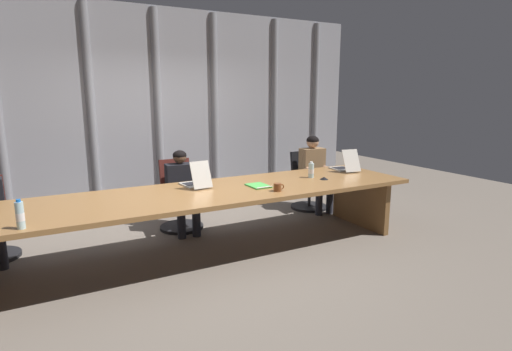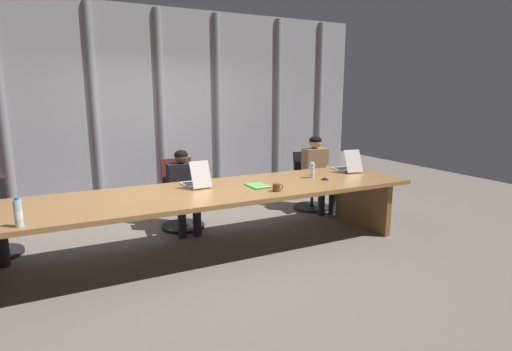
{
  "view_description": "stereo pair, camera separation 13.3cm",
  "coord_description": "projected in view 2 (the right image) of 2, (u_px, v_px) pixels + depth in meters",
  "views": [
    {
      "loc": [
        -1.63,
        -4.22,
        1.85
      ],
      "look_at": [
        0.69,
        0.1,
        0.86
      ],
      "focal_mm": 28.36,
      "sensor_mm": 36.0,
      "label": 1
    },
    {
      "loc": [
        -1.51,
        -4.28,
        1.85
      ],
      "look_at": [
        0.69,
        0.1,
        0.86
      ],
      "focal_mm": 28.36,
      "sensor_mm": 36.0,
      "label": 2
    }
  ],
  "objects": [
    {
      "name": "laptop_left_mid",
      "position": [
        195.0,
        181.0,
        4.86
      ],
      "size": [
        0.29,
        0.48,
        0.32
      ],
      "rotation": [
        0.0,
        0.0,
        1.68
      ],
      "color": "beige",
      "rests_on": "conference_table"
    },
    {
      "name": "water_bottle_secondary",
      "position": [
        18.0,
        214.0,
        3.36
      ],
      "size": [
        0.07,
        0.07,
        0.25
      ],
      "color": "silver",
      "rests_on": "conference_table"
    },
    {
      "name": "coffee_mug_near",
      "position": [
        277.0,
        187.0,
        4.6
      ],
      "size": [
        0.13,
        0.09,
        0.09
      ],
      "color": "brown",
      "rests_on": "conference_table"
    },
    {
      "name": "spiral_notepad",
      "position": [
        258.0,
        186.0,
        4.85
      ],
      "size": [
        0.23,
        0.31,
        0.03
      ],
      "rotation": [
        0.0,
        0.0,
        0.02
      ],
      "color": "#4CB74C",
      "rests_on": "conference_table"
    },
    {
      "name": "office_chair_left_mid",
      "position": [
        181.0,
        202.0,
        5.68
      ],
      "size": [
        0.6,
        0.6,
        0.95
      ],
      "rotation": [
        0.0,
        0.0,
        -1.57
      ],
      "color": "#511E19",
      "rests_on": "ground_plane"
    },
    {
      "name": "person_left_mid",
      "position": [
        184.0,
        186.0,
        5.48
      ],
      "size": [
        0.42,
        0.56,
        1.11
      ],
      "rotation": [
        0.0,
        0.0,
        -1.64
      ],
      "color": "black",
      "rests_on": "ground_plane"
    },
    {
      "name": "conference_table",
      "position": [
        206.0,
        202.0,
        4.65
      ],
      "size": [
        5.14,
        1.25,
        0.76
      ],
      "color": "olive",
      "rests_on": "ground_plane"
    },
    {
      "name": "laptop_center",
      "position": [
        347.0,
        167.0,
        5.83
      ],
      "size": [
        0.31,
        0.51,
        0.32
      ],
      "rotation": [
        0.0,
        0.0,
        1.44
      ],
      "color": "beige",
      "rests_on": "conference_table"
    },
    {
      "name": "conference_mic_left_side",
      "position": [
        325.0,
        179.0,
        5.22
      ],
      "size": [
        0.11,
        0.11,
        0.03
      ],
      "primitive_type": "cone",
      "color": "black",
      "rests_on": "conference_table"
    },
    {
      "name": "office_chair_center",
      "position": [
        311.0,
        187.0,
        6.64
      ],
      "size": [
        0.6,
        0.6,
        0.92
      ],
      "rotation": [
        0.0,
        0.0,
        -1.59
      ],
      "color": "black",
      "rests_on": "ground_plane"
    },
    {
      "name": "person_center",
      "position": [
        317.0,
        169.0,
        6.45
      ],
      "size": [
        0.41,
        0.56,
        1.2
      ],
      "rotation": [
        0.0,
        0.0,
        -1.63
      ],
      "color": "olive",
      "rests_on": "ground_plane"
    },
    {
      "name": "ground_plane",
      "position": [
        208.0,
        253.0,
        4.78
      ],
      "size": [
        13.97,
        13.97,
        0.0
      ],
      "primitive_type": "plane",
      "color": "#6B6056"
    },
    {
      "name": "curtain_backdrop",
      "position": [
        160.0,
        113.0,
        6.25
      ],
      "size": [
        6.99,
        0.16,
        3.12
      ],
      "color": "#9999A0",
      "rests_on": "ground_plane"
    },
    {
      "name": "water_bottle_primary",
      "position": [
        312.0,
        171.0,
        5.33
      ],
      "size": [
        0.07,
        0.07,
        0.21
      ],
      "color": "silver",
      "rests_on": "conference_table"
    }
  ]
}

